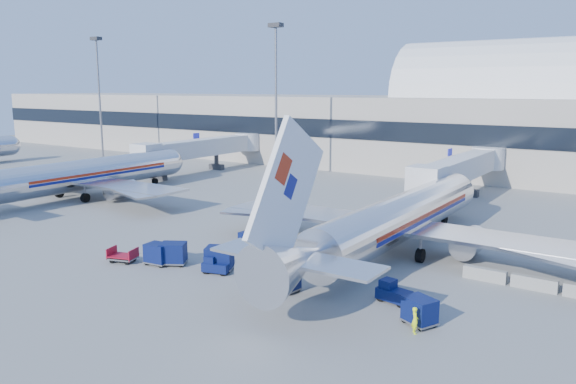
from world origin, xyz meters
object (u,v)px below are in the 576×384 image
Objects in this scene: jetbridge_mid at (207,147)px; tug_right at (393,292)px; tug_lead at (215,265)px; tug_left at (249,241)px; cart_open_red at (123,257)px; airliner_mid at (78,175)px; cart_solo_far at (420,311)px; cart_train_b at (173,253)px; airliner_main at (396,219)px; cart_train_c at (158,253)px; mast_far_west at (99,81)px; mast_west at (276,79)px; jetbridge_near at (464,168)px; barrier_mid at (534,283)px; cart_solo_near at (287,280)px; barrier_near at (485,274)px; ramp_worker at (415,320)px; cart_train_a at (219,258)px.

jetbridge_mid is 60.78m from tug_right.
tug_lead is 6.72m from tug_left.
tug_right is 0.97× the size of cart_open_red.
airliner_mid is 31.66m from tug_left.
cart_solo_far reaches higher than tug_left.
cart_train_b is 1.02× the size of cart_open_red.
jetbridge_mid is at bearing 95.22° from airliner_mid.
airliner_mid reaches higher than tug_right.
jetbridge_mid is at bearing 149.36° from airliner_main.
cart_train_b is at bearing -23.15° from airliner_mid.
tug_right is at bearing -12.23° from airliner_mid.
mast_far_west is at bearing 138.42° from cart_train_c.
cart_train_b is (16.92, -37.86, -13.86)m from mast_west.
cart_train_b is at bearing -105.43° from jetbridge_near.
cart_solo_far is at bearing -31.70° from tug_right.
jetbridge_near is 37.07m from tug_right.
cart_train_b is at bearing 7.17° from cart_open_red.
cart_train_c is 3.02m from cart_open_red.
cart_open_red is at bearing -157.63° from barrier_mid.
cart_solo_near is (6.48, -0.12, 0.21)m from tug_lead.
airliner_main is 15.26m from tug_lead.
jetbridge_mid is at bearing 120.59° from cart_train_c.
jetbridge_mid is at bearing 151.20° from barrier_near.
ramp_worker is at bearing -33.50° from cart_train_b.
tug_left is 1.18× the size of cart_train_c.
ramp_worker is at bearing -16.30° from cart_open_red.
jetbridge_near is 1.00× the size of jetbridge_mid.
airliner_main is 18.11m from cart_train_b.
mast_west is (12.00, 25.49, 11.87)m from airliner_mid.
cart_solo_near is at bearing -53.95° from mast_west.
cart_train_b is 1.60× the size of ramp_worker.
cart_open_red is (-16.88, -14.11, -2.53)m from airliner_main.
cart_train_c reaches higher than ramp_worker.
tug_left is 0.95× the size of cart_train_a.
mast_west reaches higher than cart_train_b.
cart_solo_far reaches higher than tug_lead.
airliner_main reaches higher than jetbridge_near.
airliner_mid is 14.53× the size of cart_train_a.
cart_train_c is at bearing -106.60° from jetbridge_near.
mast_west is 9.28× the size of tug_left.
cart_train_a is 1.13× the size of cart_solo_far.
tug_left is (-8.52, -31.91, -3.22)m from jetbridge_near.
tug_left is 19.10m from cart_solo_far.
cart_train_b is 1.35× the size of cart_solo_near.
jetbridge_near reaches higher than cart_train_a.
airliner_main is 51.62m from jetbridge_mid.
barrier_mid is 1.21× the size of cart_train_b.
jetbridge_near is 39.94m from cart_solo_far.
cart_open_red is (-5.97, -8.50, -0.30)m from tug_left.
tug_left is at bearing -43.62° from jetbridge_mid.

